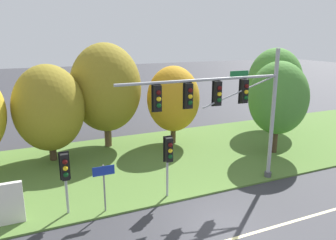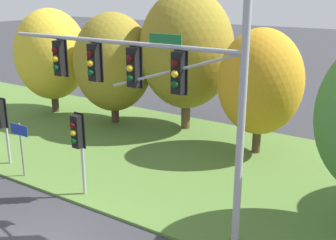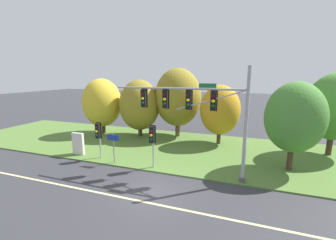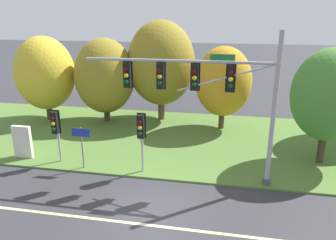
# 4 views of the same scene
# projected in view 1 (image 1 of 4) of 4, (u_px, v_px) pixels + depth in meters

# --- Properties ---
(ground_plane) EXTENTS (160.00, 160.00, 0.00)m
(ground_plane) POSITION_uv_depth(u_px,v_px,m) (218.00, 224.00, 14.52)
(ground_plane) COLOR #333338
(lane_stripe) EXTENTS (36.00, 0.16, 0.01)m
(lane_stripe) POSITION_uv_depth(u_px,v_px,m) (234.00, 239.00, 13.45)
(lane_stripe) COLOR beige
(lane_stripe) RESTS_ON ground
(grass_verge) EXTENTS (48.00, 11.50, 0.10)m
(grass_verge) POSITION_uv_depth(u_px,v_px,m) (151.00, 160.00, 21.81)
(grass_verge) COLOR #517533
(grass_verge) RESTS_ON ground
(traffic_signal_mast) EXTENTS (9.14, 0.49, 7.34)m
(traffic_signal_mast) POSITION_uv_depth(u_px,v_px,m) (228.00, 102.00, 16.77)
(traffic_signal_mast) COLOR #9EA0A5
(traffic_signal_mast) RESTS_ON grass_verge
(pedestrian_signal_near_kerb) EXTENTS (0.46, 0.55, 3.03)m
(pedestrian_signal_near_kerb) POSITION_uv_depth(u_px,v_px,m) (65.00, 170.00, 14.54)
(pedestrian_signal_near_kerb) COLOR #9EA0A5
(pedestrian_signal_near_kerb) RESTS_ON grass_verge
(pedestrian_signal_further_along) EXTENTS (0.46, 0.55, 3.24)m
(pedestrian_signal_further_along) POSITION_uv_depth(u_px,v_px,m) (169.00, 153.00, 16.12)
(pedestrian_signal_further_along) COLOR #9EA0A5
(pedestrian_signal_further_along) RESTS_ON grass_verge
(route_sign_post) EXTENTS (1.02, 0.08, 2.30)m
(route_sign_post) POSITION_uv_depth(u_px,v_px,m) (104.00, 180.00, 15.01)
(route_sign_post) COLOR slate
(route_sign_post) RESTS_ON grass_verge
(tree_left_of_mast) EXTENTS (4.45, 4.45, 6.29)m
(tree_left_of_mast) POSITION_uv_depth(u_px,v_px,m) (49.00, 108.00, 20.85)
(tree_left_of_mast) COLOR #423021
(tree_left_of_mast) RESTS_ON grass_verge
(tree_behind_signpost) EXTENTS (5.06, 5.06, 7.54)m
(tree_behind_signpost) POSITION_uv_depth(u_px,v_px,m) (106.00, 88.00, 23.36)
(tree_behind_signpost) COLOR brown
(tree_behind_signpost) RESTS_ON grass_verge
(tree_mid_verge) EXTENTS (3.91, 3.91, 5.87)m
(tree_mid_verge) POSITION_uv_depth(u_px,v_px,m) (173.00, 99.00, 24.27)
(tree_mid_verge) COLOR #4C3823
(tree_mid_verge) RESTS_ON grass_verge
(tree_tall_centre) EXTENTS (3.98, 3.98, 6.37)m
(tree_tall_centre) POSITION_uv_depth(u_px,v_px,m) (278.00, 98.00, 22.17)
(tree_tall_centre) COLOR #423021
(tree_tall_centre) RESTS_ON grass_verge
(tree_right_far) EXTENTS (4.50, 4.50, 7.00)m
(tree_right_far) POSITION_uv_depth(u_px,v_px,m) (275.00, 82.00, 27.64)
(tree_right_far) COLOR #423021
(tree_right_far) RESTS_ON grass_verge
(info_kiosk) EXTENTS (1.10, 0.24, 1.90)m
(info_kiosk) POSITION_uv_depth(u_px,v_px,m) (10.00, 203.00, 14.18)
(info_kiosk) COLOR silver
(info_kiosk) RESTS_ON grass_verge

